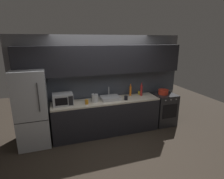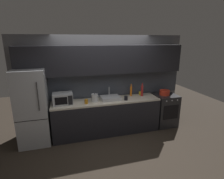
% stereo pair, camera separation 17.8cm
% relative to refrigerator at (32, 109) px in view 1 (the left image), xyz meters
% --- Properties ---
extents(ground_plane, '(10.00, 10.00, 0.00)m').
position_rel_refrigerator_xyz_m(ground_plane, '(1.75, -0.90, -0.89)').
color(ground_plane, '#2D261E').
extents(back_wall, '(4.47, 0.44, 2.50)m').
position_rel_refrigerator_xyz_m(back_wall, '(1.75, 0.30, 0.66)').
color(back_wall, slate).
rests_on(back_wall, ground).
extents(counter_run, '(2.73, 0.60, 0.90)m').
position_rel_refrigerator_xyz_m(counter_run, '(1.75, 0.00, -0.44)').
color(counter_run, black).
rests_on(counter_run, ground).
extents(refrigerator, '(0.68, 0.69, 1.77)m').
position_rel_refrigerator_xyz_m(refrigerator, '(0.00, 0.00, 0.00)').
color(refrigerator, '#ADAFB5').
rests_on(refrigerator, ground).
extents(oven_range, '(0.60, 0.62, 0.90)m').
position_rel_refrigerator_xyz_m(oven_range, '(3.45, -0.00, -0.44)').
color(oven_range, '#232326').
rests_on(oven_range, ground).
extents(microwave, '(0.46, 0.35, 0.27)m').
position_rel_refrigerator_xyz_m(microwave, '(0.68, 0.02, 0.15)').
color(microwave, '#A8AAAF').
rests_on(microwave, counter_run).
extents(sink_basin, '(0.48, 0.38, 0.30)m').
position_rel_refrigerator_xyz_m(sink_basin, '(1.86, 0.03, 0.05)').
color(sink_basin, '#ADAFB5').
rests_on(sink_basin, counter_run).
extents(kettle, '(0.19, 0.16, 0.22)m').
position_rel_refrigerator_xyz_m(kettle, '(1.44, -0.02, 0.11)').
color(kettle, '#B7BABF').
rests_on(kettle, counter_run).
extents(wine_bottle_red, '(0.06, 0.06, 0.36)m').
position_rel_refrigerator_xyz_m(wine_bottle_red, '(2.76, 0.08, 0.17)').
color(wine_bottle_red, '#A82323').
rests_on(wine_bottle_red, counter_run).
extents(wine_bottle_orange, '(0.06, 0.06, 0.33)m').
position_rel_refrigerator_xyz_m(wine_bottle_orange, '(2.48, 0.18, 0.15)').
color(wine_bottle_orange, orange).
rests_on(wine_bottle_orange, counter_run).
extents(mug_amber, '(0.08, 0.08, 0.11)m').
position_rel_refrigerator_xyz_m(mug_amber, '(1.21, -0.12, 0.07)').
color(mug_amber, '#B27019').
rests_on(mug_amber, counter_run).
extents(mug_yellow, '(0.08, 0.08, 0.09)m').
position_rel_refrigerator_xyz_m(mug_yellow, '(2.76, 0.20, 0.06)').
color(mug_yellow, gold).
rests_on(mug_yellow, counter_run).
extents(mug_dark, '(0.09, 0.09, 0.10)m').
position_rel_refrigerator_xyz_m(mug_dark, '(2.22, -0.13, 0.07)').
color(mug_dark, black).
rests_on(mug_dark, counter_run).
extents(cooking_pot, '(0.28, 0.28, 0.13)m').
position_rel_refrigerator_xyz_m(cooking_pot, '(3.41, 0.00, 0.08)').
color(cooking_pot, red).
rests_on(cooking_pot, oven_range).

